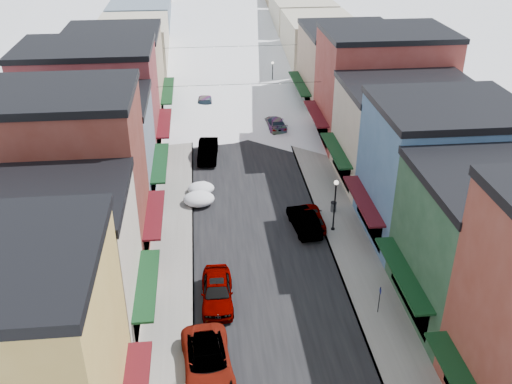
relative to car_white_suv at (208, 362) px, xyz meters
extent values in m
cube|color=black|center=(4.27, 51.62, -0.79)|extent=(10.00, 160.00, 0.01)
cube|color=gray|center=(-2.33, 51.62, -0.72)|extent=(3.20, 160.00, 0.15)
cube|color=gray|center=(10.87, 51.62, -0.72)|extent=(3.20, 160.00, 0.15)
cube|color=slate|center=(-0.78, 51.62, -0.72)|extent=(0.10, 160.00, 0.15)
cube|color=slate|center=(9.32, 51.62, -0.72)|extent=(0.10, 160.00, 0.15)
cube|color=beige|center=(-8.93, 4.12, 3.71)|extent=(10.00, 8.00, 9.00)
cube|color=black|center=(-8.93, 4.12, 8.46)|extent=(10.20, 8.20, 0.50)
cube|color=#0E3316|center=(-3.33, 4.12, 2.41)|extent=(1.20, 6.80, 0.15)
cube|color=maroon|center=(-9.43, 12.12, 5.21)|extent=(11.00, 8.00, 12.00)
cube|color=black|center=(-9.43, 12.12, 11.46)|extent=(11.20, 8.20, 0.50)
cube|color=#4C0D14|center=(-3.33, 12.12, 2.41)|extent=(1.20, 6.80, 0.15)
cube|color=slate|center=(-8.93, 20.62, 3.46)|extent=(10.00, 9.00, 8.50)
cube|color=black|center=(-8.93, 20.62, 7.96)|extent=(10.20, 9.20, 0.50)
cube|color=#0E3316|center=(-3.33, 20.62, 2.41)|extent=(1.20, 7.65, 0.15)
cube|color=maroon|center=(-9.93, 29.62, 4.46)|extent=(12.00, 9.00, 10.50)
cube|color=black|center=(-9.93, 29.62, 9.96)|extent=(12.20, 9.20, 0.50)
cube|color=#4C0D14|center=(-3.33, 29.62, 2.41)|extent=(1.20, 7.65, 0.15)
cube|color=tan|center=(-8.93, 39.62, 3.96)|extent=(10.00, 11.00, 9.50)
cube|color=black|center=(-8.93, 39.62, 8.96)|extent=(10.20, 11.20, 0.50)
cube|color=#0E3316|center=(-3.33, 39.62, 2.41)|extent=(1.20, 9.35, 0.15)
cube|color=#22472D|center=(17.47, 3.62, 3.71)|extent=(10.00, 9.00, 9.00)
cube|color=#0E3316|center=(11.87, 3.62, 2.41)|extent=(1.20, 7.65, 0.15)
cube|color=#3D638B|center=(17.47, 12.62, 4.21)|extent=(10.00, 9.00, 10.00)
cube|color=black|center=(17.47, 12.62, 9.46)|extent=(10.20, 9.20, 0.50)
cube|color=#4C0D14|center=(11.87, 12.62, 2.41)|extent=(1.20, 7.65, 0.15)
cube|color=#B9AD95|center=(17.97, 21.62, 3.46)|extent=(11.00, 9.00, 8.50)
cube|color=black|center=(17.97, 21.62, 7.96)|extent=(11.20, 9.20, 0.50)
cube|color=#0E3316|center=(11.87, 21.62, 2.41)|extent=(1.20, 7.65, 0.15)
cube|color=maroon|center=(18.47, 30.62, 4.71)|extent=(12.00, 9.00, 11.00)
cube|color=black|center=(18.47, 30.62, 10.46)|extent=(12.20, 9.20, 0.50)
cube|color=#4C0D14|center=(11.87, 30.62, 2.41)|extent=(1.20, 7.65, 0.15)
cube|color=#987A64|center=(17.47, 40.62, 3.71)|extent=(10.00, 11.00, 9.00)
cube|color=black|center=(17.47, 40.62, 8.46)|extent=(10.20, 11.20, 0.50)
cube|color=#0E3316|center=(11.87, 40.62, 2.41)|extent=(1.20, 9.35, 0.15)
cube|color=gray|center=(-8.23, 53.62, 3.21)|extent=(9.00, 13.00, 8.00)
cube|color=gray|center=(16.77, 53.62, 3.21)|extent=(9.00, 13.00, 8.00)
cube|color=gray|center=(-8.23, 67.62, 3.21)|extent=(9.00, 13.00, 8.00)
cube|color=gray|center=(16.77, 67.62, 3.21)|extent=(9.00, 13.00, 8.00)
cube|color=gray|center=(-8.23, 81.62, 3.21)|extent=(9.00, 13.00, 8.00)
cube|color=gray|center=(16.77, 81.62, 3.21)|extent=(9.00, 13.00, 8.00)
cylinder|color=black|center=(4.27, 31.62, 5.41)|extent=(16.40, 0.04, 0.04)
cylinder|color=black|center=(4.27, 46.62, 5.41)|extent=(16.40, 0.04, 0.04)
imported|color=silver|center=(0.00, 0.00, 0.00)|extent=(3.07, 5.89, 1.58)
imported|color=#9D9FA5|center=(0.77, 6.02, 0.06)|extent=(2.10, 5.02, 1.70)
imported|color=black|center=(0.77, 27.89, 0.05)|extent=(2.19, 5.24, 1.68)
imported|color=gray|center=(0.77, 40.72, 0.05)|extent=(2.64, 5.89, 1.68)
imported|color=black|center=(7.83, 14.12, -0.02)|extent=(2.18, 4.86, 1.55)
imported|color=gray|center=(8.57, 14.67, -0.06)|extent=(1.72, 4.28, 1.46)
imported|color=black|center=(8.33, 34.70, -0.10)|extent=(2.24, 4.86, 1.38)
imported|color=#97999F|center=(3.61, 46.92, -0.03)|extent=(2.04, 4.57, 1.53)
imported|color=white|center=(6.29, 56.85, 0.04)|extent=(3.19, 6.18, 1.67)
cylinder|color=black|center=(10.70, 3.81, 0.33)|extent=(0.05, 0.05, 1.94)
cube|color=navy|center=(10.70, 3.81, 1.03)|extent=(0.02, 0.26, 0.35)
cylinder|color=#595B5E|center=(10.66, 16.34, -0.25)|extent=(0.46, 0.46, 0.79)
cylinder|color=black|center=(10.66, 16.34, 0.17)|extent=(0.49, 0.49, 0.05)
cylinder|color=black|center=(10.03, 13.61, -0.59)|extent=(0.30, 0.30, 0.10)
cylinder|color=black|center=(10.03, 13.61, 1.33)|extent=(0.12, 0.12, 3.94)
sphere|color=white|center=(10.03, 13.61, 3.45)|extent=(0.35, 0.35, 0.35)
cylinder|color=black|center=(9.47, 46.56, -0.59)|extent=(0.28, 0.28, 0.09)
cylinder|color=black|center=(9.47, 46.56, 1.24)|extent=(0.11, 0.11, 3.75)
sphere|color=white|center=(9.47, 46.56, 3.25)|extent=(0.34, 0.34, 0.34)
ellipsoid|color=white|center=(-0.12, -0.54, -0.55)|extent=(0.98, 0.88, 0.49)
ellipsoid|color=white|center=(-0.24, 18.79, -0.24)|extent=(2.61, 2.21, 1.10)
ellipsoid|color=white|center=(-0.04, 19.99, -0.51)|extent=(1.11, 1.00, 0.56)
ellipsoid|color=white|center=(-0.03, 20.76, -0.31)|extent=(2.29, 1.94, 0.97)
ellipsoid|color=white|center=(0.17, 21.96, -0.55)|extent=(0.98, 0.88, 0.49)
camera|label=1|loc=(0.32, -23.02, 22.95)|focal=40.00mm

